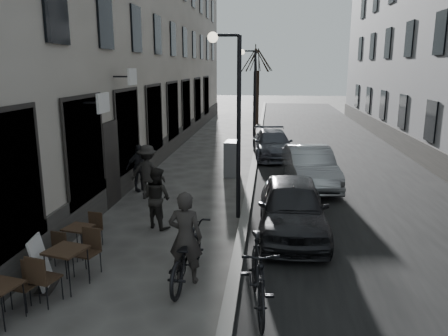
% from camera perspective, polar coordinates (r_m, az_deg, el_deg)
% --- Properties ---
extents(road, '(7.30, 60.00, 0.00)m').
position_cam_1_polar(road, '(22.41, 13.63, 1.94)').
color(road, black).
rests_on(road, ground).
extents(kerb, '(0.25, 60.00, 0.12)m').
position_cam_1_polar(kerb, '(22.20, 4.26, 2.33)').
color(kerb, slate).
rests_on(kerb, ground).
extents(streetlamp_near, '(0.90, 0.28, 5.09)m').
position_cam_1_polar(streetlamp_near, '(11.89, 1.13, 8.08)').
color(streetlamp_near, black).
rests_on(streetlamp_near, ground).
extents(streetlamp_far, '(0.90, 0.28, 5.09)m').
position_cam_1_polar(streetlamp_far, '(23.85, 3.64, 10.59)').
color(streetlamp_far, black).
rests_on(streetlamp_far, ground).
extents(tree_near, '(2.40, 2.40, 5.70)m').
position_cam_1_polar(tree_near, '(26.82, 4.13, 14.08)').
color(tree_near, black).
rests_on(tree_near, ground).
extents(tree_far, '(2.40, 2.40, 5.70)m').
position_cam_1_polar(tree_far, '(32.82, 4.51, 13.89)').
color(tree_far, black).
rests_on(tree_far, ground).
extents(bistro_set_a, '(0.66, 1.41, 0.81)m').
position_cam_1_polar(bistro_set_a, '(8.46, -26.97, -15.03)').
color(bistro_set_a, '#302115').
rests_on(bistro_set_a, ground).
extents(bistro_set_b, '(0.84, 1.68, 0.96)m').
position_cam_1_polar(bistro_set_b, '(9.11, -19.82, -11.76)').
color(bistro_set_b, '#302115').
rests_on(bistro_set_b, ground).
extents(bistro_set_c, '(0.66, 1.42, 0.81)m').
position_cam_1_polar(bistro_set_c, '(10.53, -18.41, -8.66)').
color(bistro_set_c, '#302115').
rests_on(bistro_set_c, ground).
extents(sign_board, '(0.44, 0.64, 1.05)m').
position_cam_1_polar(sign_board, '(9.30, -22.66, -11.94)').
color(sign_board, black).
rests_on(sign_board, ground).
extents(utility_cabinet, '(0.59, 0.97, 1.38)m').
position_cam_1_polar(utility_cabinet, '(17.09, 1.06, 1.25)').
color(utility_cabinet, slate).
rests_on(utility_cabinet, ground).
extents(bicycle, '(0.91, 2.22, 1.14)m').
position_cam_1_polar(bicycle, '(8.85, -5.00, -11.18)').
color(bicycle, black).
rests_on(bicycle, ground).
extents(cyclist_rider, '(0.71, 0.49, 1.86)m').
position_cam_1_polar(cyclist_rider, '(8.71, -5.05, -9.01)').
color(cyclist_rider, '#282523').
rests_on(cyclist_rider, ground).
extents(pedestrian_near, '(1.01, 0.94, 1.65)m').
position_cam_1_polar(pedestrian_near, '(11.69, -8.73, -3.85)').
color(pedestrian_near, black).
rests_on(pedestrian_near, ground).
extents(pedestrian_mid, '(1.19, 0.74, 1.76)m').
position_cam_1_polar(pedestrian_mid, '(14.30, -9.95, -0.52)').
color(pedestrian_mid, black).
rests_on(pedestrian_mid, ground).
extents(pedestrian_far, '(0.95, 0.95, 1.62)m').
position_cam_1_polar(pedestrian_far, '(15.23, -11.09, 0.00)').
color(pedestrian_far, black).
rests_on(pedestrian_far, ground).
extents(car_near, '(1.71, 4.23, 1.44)m').
position_cam_1_polar(car_near, '(11.28, 8.91, -5.03)').
color(car_near, black).
rests_on(car_near, ground).
extents(car_mid, '(1.93, 4.41, 1.41)m').
position_cam_1_polar(car_mid, '(15.92, 11.13, 0.17)').
color(car_mid, gray).
rests_on(car_mid, ground).
extents(car_far, '(2.16, 4.47, 1.26)m').
position_cam_1_polar(car_far, '(20.73, 6.38, 3.11)').
color(car_far, '#3A3C44').
rests_on(car_far, ground).
extents(moped, '(0.87, 2.25, 1.31)m').
position_cam_1_polar(moped, '(7.85, 4.42, -13.79)').
color(moped, black).
rests_on(moped, ground).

